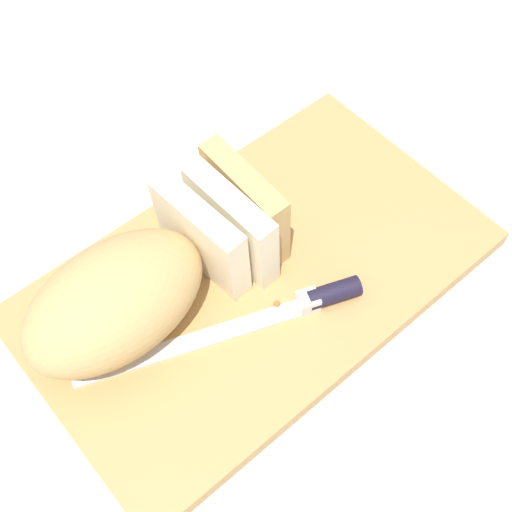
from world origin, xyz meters
name	(u,v)px	position (x,y,z in m)	size (l,w,h in m)	color
ground_plane	(256,283)	(0.00, 0.00, 0.00)	(3.00, 3.00, 0.00)	beige
cutting_board	(256,278)	(0.00, 0.00, 0.01)	(0.46, 0.27, 0.02)	tan
bread_loaf	(147,278)	(-0.10, 0.04, 0.07)	(0.27, 0.12, 0.09)	tan
bread_knife	(288,309)	(-0.01, -0.05, 0.03)	(0.27, 0.13, 0.02)	silver
crumb_near_knife	(277,304)	(-0.01, -0.04, 0.02)	(0.01, 0.01, 0.01)	#996633
crumb_near_loaf	(315,292)	(0.03, -0.06, 0.02)	(0.00, 0.00, 0.00)	#996633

